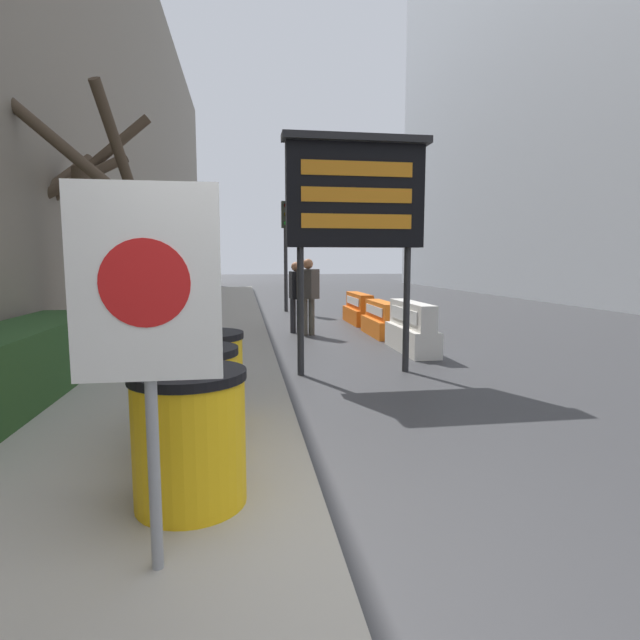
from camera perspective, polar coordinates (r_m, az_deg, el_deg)
ground_plane at (r=3.02m, az=2.58°, el=-27.03°), size 120.00×120.00×0.00m
building_left_facade at (r=13.45m, az=-25.14°, el=25.32°), size 0.40×50.40×12.19m
hedge_strip at (r=6.36m, az=-32.23°, el=-4.70°), size 0.90×4.62×0.82m
bare_tree at (r=9.01m, az=-25.16°, el=9.91°), size 2.19×2.31×4.19m
barrel_drum_foreground at (r=3.38m, az=-14.67°, el=-12.82°), size 0.74×0.74×0.87m
barrel_drum_middle at (r=4.19m, az=-14.30°, el=-8.94°), size 0.74×0.74×0.87m
barrel_drum_back at (r=5.01m, az=-12.88°, el=-6.32°), size 0.74×0.74×0.87m
warning_sign at (r=2.52m, az=-19.19°, el=1.37°), size 0.70×0.08×1.93m
message_board at (r=7.43m, az=4.07°, el=13.88°), size 2.13×0.36×3.44m
jersey_barrier_white at (r=9.41m, az=10.42°, el=-1.11°), size 0.50×1.79×0.92m
jersey_barrier_orange_near at (r=11.34m, az=7.05°, el=-0.06°), size 0.56×1.69×0.77m
jersey_barrier_orange_far at (r=13.52m, az=4.45°, el=1.15°), size 0.53×1.79×0.81m
traffic_cone_near at (r=14.78m, az=6.13°, el=1.53°), size 0.38×0.38×0.69m
traffic_light_near_curb at (r=16.47m, az=-3.93°, el=9.99°), size 0.28×0.44×3.58m
pedestrian_worker at (r=11.22m, az=-1.38°, el=3.40°), size 0.50×0.52×1.73m
pedestrian_passerby at (r=11.61m, az=-2.75°, el=3.31°), size 0.29×0.45×1.66m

